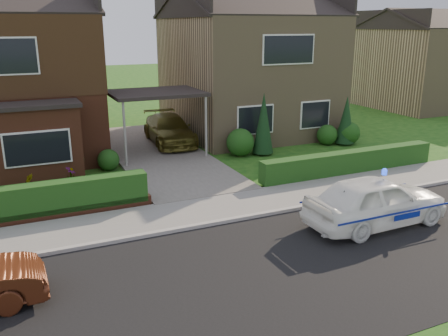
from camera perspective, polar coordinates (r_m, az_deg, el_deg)
ground at (r=11.41m, az=8.46°, el=-11.83°), size 120.00×120.00×0.00m
road at (r=11.41m, az=8.46°, el=-11.83°), size 60.00×6.00×0.02m
kerb at (r=13.78m, az=1.63°, el=-6.15°), size 60.00×0.16×0.12m
sidewalk at (r=14.66m, az=-0.16°, el=-4.72°), size 60.00×2.00×0.10m
driveway at (r=20.84m, az=-7.93°, el=1.73°), size 3.80×12.00×0.12m
house_left at (r=22.31m, az=-25.25°, el=11.10°), size 7.50×9.53×7.25m
house_right at (r=25.13m, az=2.77°, el=12.78°), size 7.50×8.06×7.25m
carport_link at (r=20.28m, az=-8.19°, el=8.79°), size 3.80×3.00×2.77m
dwarf_wall at (r=14.63m, az=-23.57°, el=-5.71°), size 7.70×0.25×0.36m
hedge_left at (r=14.83m, az=-23.51°, el=-6.15°), size 7.50×0.55×0.90m
hedge_right at (r=18.61m, az=14.74°, el=-0.72°), size 7.50×0.55×0.80m
shrub_left_mid at (r=18.35m, az=-18.50°, el=0.86°), size 1.32×1.32×1.32m
shrub_left_near at (r=18.90m, az=-13.73°, el=0.96°), size 0.84×0.84×0.84m
shrub_right_near at (r=20.38m, az=1.97°, el=3.10°), size 1.20×1.20×1.20m
shrub_right_mid at (r=22.84m, az=12.30°, el=3.92°), size 0.96×0.96×0.96m
shrub_right_far at (r=23.20m, az=14.74°, el=4.10°), size 1.08×1.08×1.08m
conifer_a at (r=20.50m, az=4.76°, el=5.15°), size 0.90×0.90×2.60m
conifer_b at (r=22.96m, az=14.46°, el=5.43°), size 0.90×0.90×2.20m
neighbour_right at (r=35.42m, az=22.51°, el=11.01°), size 6.50×7.00×5.20m
police_car at (r=13.92m, az=17.81°, el=-3.83°), size 3.88×4.25×1.60m
driveway_car at (r=22.29m, az=-6.60°, el=4.63°), size 2.12×4.56×1.29m
potted_plant_b at (r=16.99m, az=-22.54°, el=-1.87°), size 0.48×0.42×0.73m
potted_plant_c at (r=17.14m, az=-17.91°, el=-1.17°), size 0.50×0.50×0.75m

